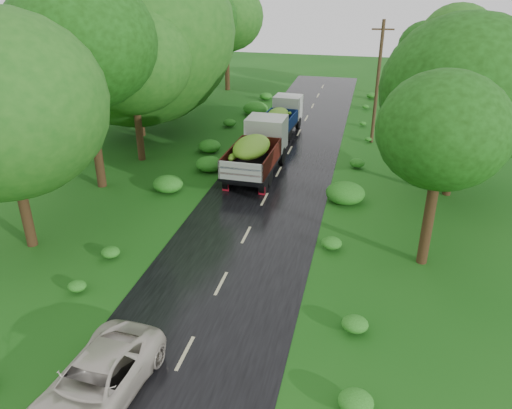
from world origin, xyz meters
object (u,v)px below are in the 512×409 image
(truck_near, at_px, (258,147))
(car, at_px, (96,382))
(truck_far, at_px, (282,115))
(utility_pole, at_px, (378,82))

(truck_near, height_order, car, truck_near)
(truck_near, bearing_deg, truck_far, 91.81)
(truck_far, relative_size, utility_pole, 0.72)
(truck_far, xyz_separation_m, utility_pole, (6.51, -0.51, 2.84))
(car, distance_m, utility_pole, 26.57)
(truck_near, distance_m, car, 17.97)
(car, bearing_deg, utility_pole, 78.63)
(truck_far, bearing_deg, truck_near, -85.97)
(utility_pole, bearing_deg, car, -111.34)
(truck_near, height_order, truck_far, truck_near)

